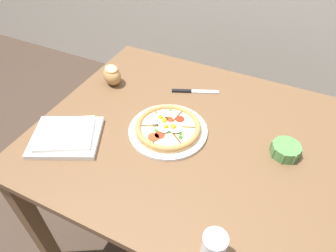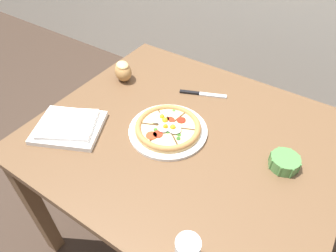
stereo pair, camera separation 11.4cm
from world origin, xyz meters
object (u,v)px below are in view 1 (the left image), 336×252
Objects in this scene: bread_piece_near at (112,75)px; knife_main at (195,91)px; napkin_folded at (66,136)px; water_glass at (213,250)px; dining_table at (186,151)px; ramekin_bowl at (286,150)px; pizza at (168,128)px.

bread_piece_near is 0.62× the size of knife_main.
water_glass is (0.65, -0.19, 0.03)m from napkin_folded.
dining_table is 10.64× the size of ramekin_bowl.
napkin_folded is 0.67m from water_glass.
ramekin_bowl is 0.81m from napkin_folded.
pizza reaches higher than napkin_folded.
knife_main is (-0.43, 0.21, -0.02)m from ramekin_bowl.
napkin_folded is (-0.40, -0.23, 0.12)m from dining_table.
knife_main is at bearing 154.53° from ramekin_bowl.
water_glass is at bearing -59.15° from dining_table.
water_glass reaches higher than pizza.
napkin_folded is (-0.76, -0.28, -0.01)m from ramekin_bowl.
bread_piece_near is at bearing 172.56° from ramekin_bowl.
ramekin_bowl is at bearing -7.44° from bread_piece_near.
ramekin_bowl reaches higher than knife_main.
bread_piece_near reaches higher than knife_main.
ramekin_bowl is at bearing -48.27° from knife_main.
napkin_folded is at bearing -146.82° from knife_main.
napkin_folded reaches higher than knife_main.
dining_table is at bearing 30.11° from napkin_folded.
pizza is 2.44× the size of bread_piece_near.
bread_piece_near is at bearing 160.80° from dining_table.
water_glass is at bearing -16.15° from napkin_folded.
bread_piece_near is (-0.80, 0.10, 0.02)m from ramekin_bowl.
water_glass reaches higher than bread_piece_near.
knife_main is at bearing 15.29° from bread_piece_near.
pizza is 2.86× the size of ramekin_bowl.
ramekin_bowl is 0.81m from bread_piece_near.
dining_table is 3.62× the size of napkin_folded.
knife_main is (0.33, 0.48, -0.01)m from napkin_folded.
bread_piece_near reaches higher than dining_table.
dining_table is 9.99× the size of water_glass.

